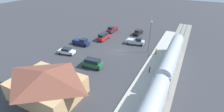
# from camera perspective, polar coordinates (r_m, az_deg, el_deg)

# --- Properties ---
(ground_plane) EXTENTS (200.00, 200.00, 0.00)m
(ground_plane) POSITION_cam_1_polar(r_m,az_deg,el_deg) (45.91, 2.54, 1.48)
(ground_plane) COLOR #38383D
(railway_track) EXTENTS (4.80, 70.00, 0.30)m
(railway_track) POSITION_cam_1_polar(r_m,az_deg,el_deg) (42.78, 19.84, -2.31)
(railway_track) COLOR gray
(railway_track) RESTS_ON ground
(platform) EXTENTS (3.20, 46.00, 0.30)m
(platform) POSITION_cam_1_polar(r_m,az_deg,el_deg) (43.20, 14.68, -1.09)
(platform) COLOR #B7B2A8
(platform) RESTS_ON ground
(station_building) EXTENTS (12.70, 9.52, 5.20)m
(station_building) POSITION_cam_1_polar(r_m,az_deg,el_deg) (31.47, -21.73, -8.80)
(station_building) COLOR tan
(station_building) RESTS_ON ground
(pedestrian_on_platform) EXTENTS (0.36, 0.36, 1.71)m
(pedestrian_on_platform) POSITION_cam_1_polar(r_m,az_deg,el_deg) (36.72, 12.91, -4.35)
(pedestrian_on_platform) COLOR #23284C
(pedestrian_on_platform) RESTS_ON platform
(pedestrian_waiting_far) EXTENTS (0.36, 0.36, 1.71)m
(pedestrian_waiting_far) POSITION_cam_1_polar(r_m,az_deg,el_deg) (45.01, 15.05, 1.72)
(pedestrian_waiting_far) COLOR #333338
(pedestrian_waiting_far) RESTS_ON platform
(pickup_maroon) EXTENTS (2.13, 5.46, 2.14)m
(pickup_maroon) POSITION_cam_1_polar(r_m,az_deg,el_deg) (60.69, 0.05, 9.33)
(pickup_maroon) COLOR maroon
(pickup_maroon) RESTS_ON ground
(sedan_white) EXTENTS (4.74, 2.83, 1.74)m
(sedan_white) POSITION_cam_1_polar(r_m,az_deg,el_deg) (45.99, -15.42, 1.69)
(sedan_white) COLOR white
(sedan_white) RESTS_ON ground
(pickup_silver) EXTENTS (5.62, 3.07, 2.14)m
(pickup_silver) POSITION_cam_1_polar(r_m,az_deg,el_deg) (50.63, 8.16, 5.12)
(pickup_silver) COLOR silver
(pickup_silver) RESTS_ON ground
(pickup_navy) EXTENTS (5.46, 2.61, 2.14)m
(pickup_navy) POSITION_cam_1_polar(r_m,az_deg,el_deg) (50.56, -10.62, 4.88)
(pickup_navy) COLOR navy
(pickup_navy) RESTS_ON ground
(sedan_black) EXTENTS (2.39, 4.69, 1.74)m
(sedan_black) POSITION_cam_1_polar(r_m,az_deg,el_deg) (58.71, 9.00, 8.17)
(sedan_black) COLOR black
(sedan_black) RESTS_ON ground
(suv_green) EXTENTS (5.06, 2.73, 2.22)m
(suv_green) POSITION_cam_1_polar(r_m,az_deg,el_deg) (38.47, -6.86, -2.41)
(suv_green) COLOR #236638
(suv_green) RESTS_ON ground
(suv_red) EXTENTS (2.14, 4.97, 2.22)m
(suv_red) POSITION_cam_1_polar(r_m,az_deg,el_deg) (53.48, -3.03, 6.78)
(suv_red) COLOR red
(suv_red) RESTS_ON ground
(light_pole_near_platform) EXTENTS (0.44, 0.44, 8.81)m
(light_pole_near_platform) POSITION_cam_1_polar(r_m,az_deg,el_deg) (44.68, 13.08, 7.60)
(light_pole_near_platform) COLOR #515156
(light_pole_near_platform) RESTS_ON ground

